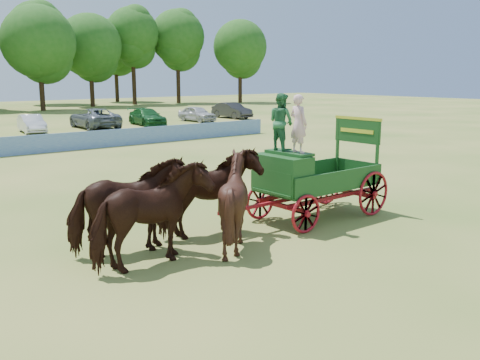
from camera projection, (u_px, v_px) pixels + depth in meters
name	position (u px, v px, depth m)	size (l,w,h in m)	color
ground	(343.00, 199.00, 18.92)	(160.00, 160.00, 0.00)	#A4914A
horse_lead_left	(151.00, 216.00, 12.00)	(1.28, 2.81, 2.37)	black
horse_lead_right	(128.00, 207.00, 12.84)	(1.28, 2.81, 2.37)	black
horse_wheel_left	(234.00, 201.00, 13.50)	(1.92, 2.16, 2.38)	black
horse_wheel_right	(209.00, 193.00, 14.33)	(1.28, 2.81, 2.37)	black
farm_dray	(300.00, 165.00, 15.67)	(6.00, 2.00, 3.80)	#A71025
sponsor_banner	(97.00, 139.00, 31.84)	(26.00, 0.08, 1.05)	#1F52AB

